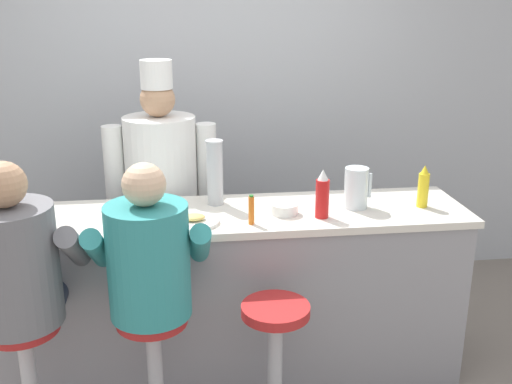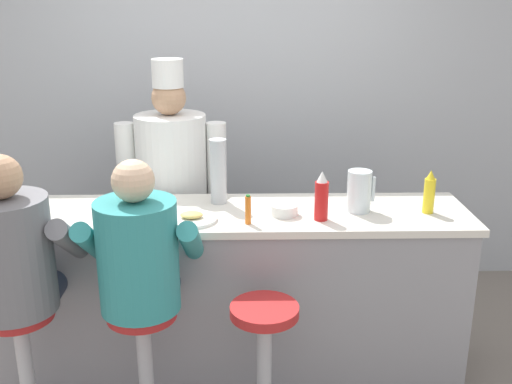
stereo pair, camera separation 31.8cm
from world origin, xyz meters
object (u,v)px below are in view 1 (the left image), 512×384
(mustard_bottle_yellow, at_px, (423,187))
(hot_sauce_bottle_orange, at_px, (251,210))
(coffee_mug_blue, at_px, (140,223))
(diner_seated_teal, at_px, (150,269))
(coffee_mug_white, at_px, (121,216))
(ketchup_bottle_red, at_px, (322,195))
(cereal_bowl, at_px, (284,209))
(cook_in_whites_near, at_px, (162,189))
(breakfast_plate, at_px, (194,221))
(empty_stool_round, at_px, (275,349))
(cup_stack_steel, at_px, (215,173))
(diner_seated_grey, at_px, (17,274))
(water_pitcher_clear, at_px, (356,188))

(mustard_bottle_yellow, distance_m, hot_sauce_bottle_orange, 0.98)
(hot_sauce_bottle_orange, xyz_separation_m, coffee_mug_blue, (-0.56, -0.03, -0.03))
(mustard_bottle_yellow, height_order, diner_seated_teal, diner_seated_teal)
(coffee_mug_blue, xyz_separation_m, coffee_mug_white, (-0.10, 0.11, 0.00))
(ketchup_bottle_red, height_order, mustard_bottle_yellow, ketchup_bottle_red)
(hot_sauce_bottle_orange, distance_m, cereal_bowl, 0.24)
(diner_seated_teal, bearing_deg, cook_in_whites_near, 88.13)
(ketchup_bottle_red, height_order, coffee_mug_white, ketchup_bottle_red)
(coffee_mug_white, bearing_deg, diner_seated_teal, -68.83)
(breakfast_plate, height_order, empty_stool_round, breakfast_plate)
(coffee_mug_blue, height_order, coffee_mug_white, coffee_mug_white)
(ketchup_bottle_red, xyz_separation_m, cook_in_whites_near, (-0.85, 0.70, -0.16))
(ketchup_bottle_red, bearing_deg, diner_seated_teal, -157.32)
(cereal_bowl, height_order, coffee_mug_white, coffee_mug_white)
(coffee_mug_white, bearing_deg, cup_stack_steel, 27.27)
(ketchup_bottle_red, xyz_separation_m, diner_seated_teal, (-0.89, -0.37, -0.20))
(cook_in_whites_near, bearing_deg, breakfast_plate, -75.80)
(breakfast_plate, distance_m, diner_seated_grey, 0.88)
(ketchup_bottle_red, distance_m, empty_stool_round, 0.82)
(coffee_mug_blue, bearing_deg, coffee_mug_white, 132.79)
(cereal_bowl, distance_m, cook_in_whites_near, 0.92)
(cereal_bowl, height_order, cook_in_whites_near, cook_in_whites_near)
(mustard_bottle_yellow, bearing_deg, hot_sauce_bottle_orange, -171.31)
(diner_seated_grey, bearing_deg, cook_in_whites_near, 60.16)
(cereal_bowl, relative_size, diner_seated_teal, 0.10)
(water_pitcher_clear, bearing_deg, diner_seated_teal, -155.79)
(coffee_mug_white, xyz_separation_m, diner_seated_grey, (-0.43, -0.40, -0.11))
(mustard_bottle_yellow, distance_m, diner_seated_grey, 2.12)
(breakfast_plate, distance_m, cereal_bowl, 0.49)
(diner_seated_teal, bearing_deg, coffee_mug_blue, 99.92)
(mustard_bottle_yellow, distance_m, breakfast_plate, 1.27)
(mustard_bottle_yellow, xyz_separation_m, breakfast_plate, (-1.27, -0.10, -0.10))
(ketchup_bottle_red, distance_m, diner_seated_grey, 1.53)
(hot_sauce_bottle_orange, bearing_deg, empty_stool_round, -78.18)
(ketchup_bottle_red, relative_size, coffee_mug_blue, 1.87)
(cereal_bowl, distance_m, cup_stack_steel, 0.44)
(cup_stack_steel, bearing_deg, diner_seated_grey, -144.75)
(coffee_mug_white, bearing_deg, mustard_bottle_yellow, 2.42)
(coffee_mug_white, relative_size, empty_stool_round, 0.20)
(coffee_mug_blue, bearing_deg, cook_in_whites_near, 83.85)
(mustard_bottle_yellow, height_order, coffee_mug_blue, mustard_bottle_yellow)
(ketchup_bottle_red, xyz_separation_m, hot_sauce_bottle_orange, (-0.38, -0.05, -0.05))
(cook_in_whites_near, bearing_deg, cereal_bowl, -43.36)
(diner_seated_grey, bearing_deg, coffee_mug_blue, 28.16)
(diner_seated_teal, relative_size, cook_in_whites_near, 0.82)
(water_pitcher_clear, xyz_separation_m, coffee_mug_blue, (-1.16, -0.21, -0.07))
(ketchup_bottle_red, bearing_deg, cook_in_whites_near, 140.50)
(diner_seated_teal, distance_m, cook_in_whites_near, 1.08)
(diner_seated_teal, bearing_deg, water_pitcher_clear, 24.21)
(ketchup_bottle_red, distance_m, coffee_mug_blue, 0.95)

